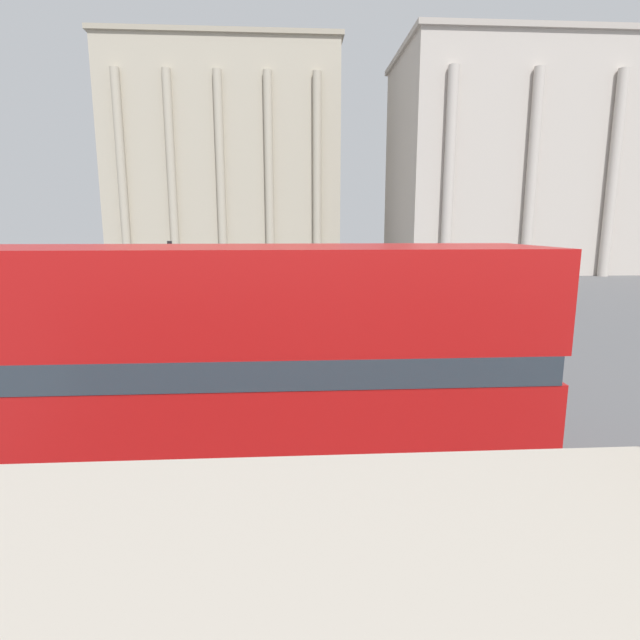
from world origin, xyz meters
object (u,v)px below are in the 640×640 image
object	(u,v)px
traffic_light_mid	(444,281)
pedestrian_red	(338,317)
traffic_light_near	(175,297)
double_decker_bus	(213,360)
plaza_building_right	(533,165)
pedestrian_white	(295,278)
plaza_building_left	(227,160)
pedestrian_olive	(207,288)

from	to	relation	value
traffic_light_mid	pedestrian_red	size ratio (longest dim) A/B	1.96
traffic_light_near	traffic_light_mid	xyz separation A→B (m)	(9.51, 7.43, -0.45)
traffic_light_near	traffic_light_mid	world-z (taller)	traffic_light_near
double_decker_bus	plaza_building_right	world-z (taller)	plaza_building_right
plaza_building_right	pedestrian_white	xyz separation A→B (m)	(-24.52, -17.16, -9.65)
plaza_building_right	pedestrian_white	distance (m)	31.44
pedestrian_white	double_decker_bus	bearing A→B (deg)	-15.98
plaza_building_left	plaza_building_right	size ratio (longest dim) A/B	0.91
pedestrian_red	pedestrian_olive	size ratio (longest dim) A/B	0.98
traffic_light_mid	pedestrian_olive	distance (m)	13.78
traffic_light_mid	pedestrian_red	xyz separation A→B (m)	(-4.61, -1.43, -1.23)
pedestrian_white	pedestrian_olive	size ratio (longest dim) A/B	0.98
plaza_building_right	pedestrian_olive	xyz separation A→B (m)	(-29.56, -22.62, -9.63)
plaza_building_left	traffic_light_mid	xyz separation A→B (m)	(13.51, -40.08, -9.76)
traffic_light_near	pedestrian_white	bearing A→B (deg)	80.82
plaza_building_left	pedestrian_olive	distance (m)	34.01
plaza_building_right	plaza_building_left	bearing A→B (deg)	163.42
plaza_building_left	traffic_light_near	bearing A→B (deg)	-85.19
traffic_light_near	plaza_building_left	bearing A→B (deg)	94.81
plaza_building_right	pedestrian_white	world-z (taller)	plaza_building_right
pedestrian_red	plaza_building_left	bearing A→B (deg)	-71.42
traffic_light_near	pedestrian_red	world-z (taller)	traffic_light_near
plaza_building_right	traffic_light_near	xyz separation A→B (m)	(-27.89, -38.02, -7.96)
double_decker_bus	pedestrian_white	size ratio (longest dim) A/B	6.28
plaza_building_right	pedestrian_red	size ratio (longest dim) A/B	16.26
plaza_building_right	pedestrian_red	xyz separation A→B (m)	(-22.98, -32.01, -9.64)
plaza_building_right	pedestrian_white	bearing A→B (deg)	-145.01
double_decker_bus	plaza_building_left	distance (m)	53.75
traffic_light_near	pedestrian_white	world-z (taller)	traffic_light_near
traffic_light_mid	plaza_building_left	bearing A→B (deg)	108.63
plaza_building_right	traffic_light_near	world-z (taller)	plaza_building_right
double_decker_bus	plaza_building_left	size ratio (longest dim) A/B	0.42
plaza_building_left	traffic_light_near	xyz separation A→B (m)	(3.99, -47.51, -9.30)
plaza_building_right	double_decker_bus	bearing A→B (deg)	-121.29
double_decker_bus	pedestrian_red	xyz separation A→B (m)	(3.20, 11.06, -1.33)
traffic_light_near	pedestrian_olive	size ratio (longest dim) A/B	2.35
plaza_building_left	traffic_light_mid	world-z (taller)	plaza_building_left
traffic_light_mid	pedestrian_white	world-z (taller)	traffic_light_mid
double_decker_bus	plaza_building_left	xyz separation A→B (m)	(-5.70, 52.57, 9.66)
double_decker_bus	traffic_light_mid	size ratio (longest dim) A/B	3.19
plaza_building_right	traffic_light_mid	xyz separation A→B (m)	(-18.38, -30.59, -8.41)
double_decker_bus	traffic_light_near	xyz separation A→B (m)	(-1.71, 5.06, 0.35)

